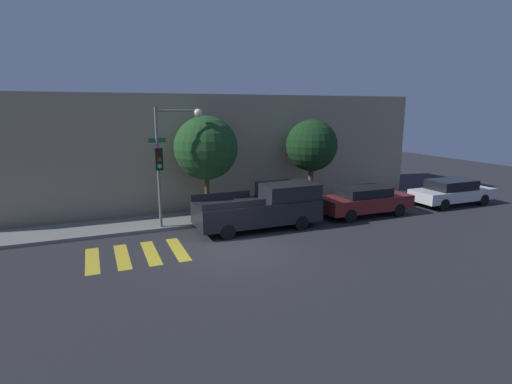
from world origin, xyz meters
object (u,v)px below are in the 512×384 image
tree_near_corner (206,148)px  tree_midblock (312,146)px  sedan_middle (452,192)px  sedan_near_corner (365,200)px  traffic_light_pole (168,150)px  pickup_truck (264,207)px

tree_near_corner → tree_midblock: tree_near_corner is taller
sedan_middle → sedan_near_corner: bearing=180.0°
sedan_near_corner → traffic_light_pole: bearing=172.0°
traffic_light_pole → pickup_truck: 4.65m
tree_near_corner → tree_midblock: (5.46, 0.00, -0.08)m
tree_near_corner → tree_midblock: 5.46m
sedan_middle → tree_midblock: 8.07m
sedan_near_corner → tree_midblock: tree_midblock is taller
pickup_truck → traffic_light_pole: bearing=161.3°
pickup_truck → tree_midblock: (3.59, 2.25, 2.29)m
traffic_light_pole → tree_near_corner: traffic_light_pole is taller
sedan_middle → tree_midblock: bearing=162.9°
sedan_middle → tree_midblock: size_ratio=1.00×
traffic_light_pole → pickup_truck: traffic_light_pole is taller
pickup_truck → sedan_near_corner: (5.28, 0.00, -0.19)m
sedan_near_corner → sedan_middle: bearing=-0.0°
pickup_truck → tree_near_corner: tree_near_corner is taller
traffic_light_pole → tree_near_corner: bearing=27.8°
pickup_truck → tree_midblock: 4.82m
pickup_truck → sedan_near_corner: size_ratio=1.18×
sedan_near_corner → tree_midblock: size_ratio=0.99×
pickup_truck → sedan_middle: pickup_truck is taller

